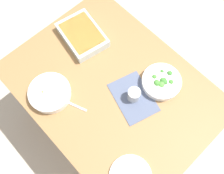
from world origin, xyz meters
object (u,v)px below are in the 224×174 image
object	(u,v)px
stew_bowl	(50,93)
broccoli_bowl	(161,82)
drink_cup	(134,95)
spoon_by_stew	(69,103)
baking_dish	(82,35)

from	to	relation	value
stew_bowl	broccoli_bowl	xyz separation A→B (m)	(-0.39, -0.51, -0.00)
broccoli_bowl	drink_cup	bearing A→B (deg)	74.45
broccoli_bowl	spoon_by_stew	xyz separation A→B (m)	(0.28, 0.47, -0.03)
broccoli_bowl	drink_cup	xyz separation A→B (m)	(0.05, 0.18, 0.01)
spoon_by_stew	stew_bowl	bearing A→B (deg)	21.87
baking_dish	drink_cup	world-z (taller)	drink_cup
drink_cup	spoon_by_stew	bearing A→B (deg)	51.81
stew_bowl	drink_cup	size ratio (longest dim) A/B	2.84
stew_bowl	spoon_by_stew	world-z (taller)	stew_bowl
drink_cup	stew_bowl	bearing A→B (deg)	44.70
baking_dish	drink_cup	distance (m)	0.51
stew_bowl	drink_cup	xyz separation A→B (m)	(-0.34, -0.33, 0.01)
broccoli_bowl	baking_dish	size ratio (longest dim) A/B	0.69
stew_bowl	broccoli_bowl	size ratio (longest dim) A/B	1.05
stew_bowl	drink_cup	distance (m)	0.47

